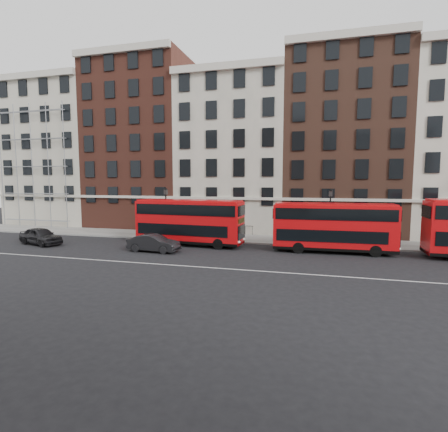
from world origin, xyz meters
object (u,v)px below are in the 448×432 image
(bus_c, at_px, (333,226))
(car_rear, at_px, (41,236))
(bus_b, at_px, (189,221))
(car_front, at_px, (154,243))

(bus_c, xyz_separation_m, car_rear, (-27.22, -3.45, -1.45))
(car_rear, bearing_deg, bus_c, -66.66)
(bus_b, bearing_deg, car_rear, -162.60)
(bus_b, relative_size, car_front, 2.28)
(bus_c, xyz_separation_m, car_front, (-15.07, -3.71, -1.53))
(bus_c, relative_size, car_rear, 2.09)
(bus_b, height_order, car_rear, bus_b)
(car_front, bearing_deg, bus_c, -73.21)
(bus_b, height_order, bus_c, bus_b)
(car_rear, bearing_deg, car_front, -75.10)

